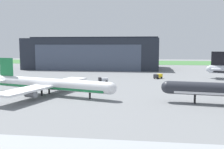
# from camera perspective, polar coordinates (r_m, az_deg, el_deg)

# --- Properties ---
(ground_plane) EXTENTS (440.00, 440.00, 0.00)m
(ground_plane) POSITION_cam_1_polar(r_m,az_deg,el_deg) (74.97, -5.25, -5.45)
(ground_plane) COLOR slate
(grass_field_strip) EXTENTS (440.00, 56.00, 0.08)m
(grass_field_strip) POSITION_cam_1_polar(r_m,az_deg,el_deg) (236.51, 3.52, 2.70)
(grass_field_strip) COLOR #42773D
(grass_field_strip) RESTS_ON ground_plane
(maintenance_hangar) EXTENTS (85.53, 39.57, 20.97)m
(maintenance_hangar) POSITION_cam_1_polar(r_m,az_deg,el_deg) (176.11, -4.11, 4.67)
(maintenance_hangar) COLOR #232833
(maintenance_hangar) RESTS_ON ground_plane
(airliner_near_left) EXTENTS (42.79, 38.35, 11.24)m
(airliner_near_left) POSITION_cam_1_polar(r_m,az_deg,el_deg) (82.51, -13.64, -2.11)
(airliner_near_left) COLOR white
(airliner_near_left) RESTS_ON ground_plane
(baggage_tug) EXTENTS (4.41, 4.68, 2.13)m
(baggage_tug) POSITION_cam_1_polar(r_m,az_deg,el_deg) (122.27, 10.07, -0.32)
(baggage_tug) COLOR #2D2D33
(baggage_tug) RESTS_ON ground_plane
(pushback_tractor) EXTENTS (4.25, 3.22, 2.21)m
(pushback_tractor) POSITION_cam_1_polar(r_m,az_deg,el_deg) (107.47, -1.99, -1.18)
(pushback_tractor) COLOR #2D2D33
(pushback_tractor) RESTS_ON ground_plane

